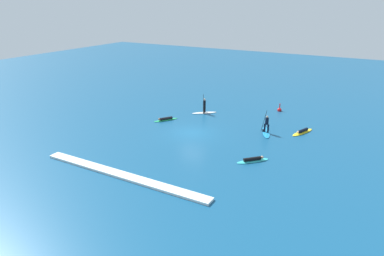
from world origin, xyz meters
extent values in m
plane|color=navy|center=(0.00, 0.00, 0.00)|extent=(120.00, 120.00, 0.00)
ellipsoid|color=#33C6CC|center=(7.64, -3.29, 0.04)|extent=(2.45, 2.54, 0.08)
cylinder|color=black|center=(7.60, -3.33, 0.22)|extent=(1.26, 1.31, 0.30)
sphere|color=tan|center=(8.21, -2.68, 0.24)|extent=(0.36, 0.36, 0.26)
ellipsoid|color=#1E8CD1|center=(6.46, 3.64, 0.05)|extent=(1.90, 3.25, 0.10)
cylinder|color=black|center=(6.64, 3.62, 0.50)|extent=(0.24, 0.24, 0.81)
cylinder|color=black|center=(6.27, 3.67, 0.50)|extent=(0.24, 0.24, 0.81)
cylinder|color=black|center=(6.46, 3.64, 1.24)|extent=(0.45, 0.45, 0.67)
sphere|color=tan|center=(6.46, 3.64, 1.68)|extent=(0.27, 0.27, 0.20)
cylinder|color=black|center=(6.15, 3.68, 1.20)|extent=(0.46, 0.23, 2.18)
cube|color=black|center=(6.15, 3.68, 0.16)|extent=(0.21, 0.13, 0.32)
ellipsoid|color=yellow|center=(9.62, 5.47, 0.05)|extent=(1.78, 3.21, 0.09)
cylinder|color=black|center=(9.63, 5.52, 0.24)|extent=(0.78, 1.45, 0.29)
sphere|color=beige|center=(9.34, 4.73, 0.26)|extent=(0.30, 0.30, 0.23)
ellipsoid|color=white|center=(-1.96, 6.36, 0.04)|extent=(2.62, 2.41, 0.09)
cylinder|color=black|center=(-1.99, 6.52, 0.50)|extent=(0.30, 0.30, 0.82)
cylinder|color=black|center=(-1.93, 6.19, 0.50)|extent=(0.30, 0.30, 0.82)
cylinder|color=black|center=(-1.96, 6.36, 1.21)|extent=(0.44, 0.44, 0.62)
sphere|color=beige|center=(-1.96, 6.36, 1.65)|extent=(0.35, 0.35, 0.25)
cylinder|color=black|center=(-1.91, 6.07, 1.21)|extent=(0.34, 0.38, 2.21)
cube|color=black|center=(-1.91, 6.07, 0.15)|extent=(0.18, 0.19, 0.32)
ellipsoid|color=#23B266|center=(-4.43, 1.93, 0.04)|extent=(2.03, 2.73, 0.07)
cylinder|color=black|center=(-4.40, 1.97, 0.22)|extent=(1.00, 1.35, 0.28)
sphere|color=brown|center=(-4.85, 1.27, 0.24)|extent=(0.34, 0.34, 0.25)
sphere|color=red|center=(5.48, 11.52, 0.13)|extent=(0.51, 0.51, 0.51)
cylinder|color=red|center=(5.48, 11.52, 0.46)|extent=(0.11, 0.11, 0.93)
cube|color=white|center=(0.00, -10.64, 0.09)|extent=(15.02, 0.90, 0.18)
camera|label=1|loc=(16.24, -28.47, 12.47)|focal=32.78mm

